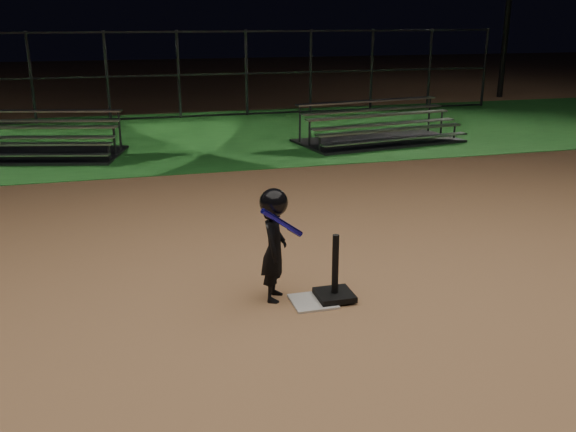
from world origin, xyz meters
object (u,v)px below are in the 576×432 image
at_px(home_plate, 313,301).
at_px(bleacher_right, 379,134).
at_px(bleacher_left, 29,148).
at_px(batting_tee, 335,287).
at_px(child_batter, 274,242).

height_order(home_plate, bleacher_right, bleacher_right).
relative_size(home_plate, bleacher_left, 0.11).
bearing_deg(bleacher_right, bleacher_left, 168.09).
relative_size(home_plate, batting_tee, 0.64).
distance_m(child_batter, bleacher_right, 9.01).
distance_m(home_plate, bleacher_left, 9.19).
bearing_deg(batting_tee, bleacher_right, 63.85).
relative_size(child_batter, bleacher_left, 0.30).
xyz_separation_m(child_batter, bleacher_left, (-3.31, 8.22, -0.45)).
bearing_deg(child_batter, bleacher_right, -7.93).
height_order(home_plate, batting_tee, batting_tee).
distance_m(home_plate, bleacher_right, 9.01).
bearing_deg(child_batter, home_plate, -97.47).
distance_m(batting_tee, bleacher_left, 9.28).
distance_m(home_plate, child_batter, 0.76).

